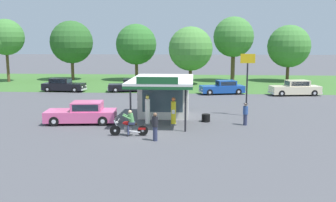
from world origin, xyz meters
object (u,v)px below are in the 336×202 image
Objects in this scene: motorcycle_with_rider at (129,125)px; roadside_pole_sign at (247,74)px; bystander_standing_back_lot at (182,89)px; spare_tire_stack at (206,118)px; parked_car_second_row_spare at (63,85)px; bystander_leaning_by_kiosk at (245,114)px; parked_car_back_row_far_right at (131,86)px; parked_car_back_row_left at (223,88)px; gas_pump_offside at (173,112)px; featured_classic_sedan at (82,113)px; gas_pump_nearside at (148,111)px; bystander_admiring_sedan at (155,126)px; parked_car_back_row_far_left at (295,88)px.

roadside_pole_sign is (7.91, 6.74, 2.59)m from motorcycle_with_rider.
bystander_standing_back_lot is 12.06m from spare_tire_stack.
parked_car_second_row_spare is 3.11× the size of bystander_standing_back_lot.
bystander_leaning_by_kiosk is at bearing -69.60° from bystander_standing_back_lot.
roadside_pole_sign reaches higher than parked_car_back_row_far_right.
parked_car_back_row_far_right is at bearing 173.10° from parked_car_back_row_left.
parked_car_back_row_far_right reaches higher than spare_tire_stack.
gas_pump_offside reaches higher than featured_classic_sedan.
featured_classic_sedan is at bearing -91.90° from parked_car_back_row_far_right.
roadside_pole_sign reaches higher than gas_pump_nearside.
gas_pump_nearside is 8.39m from roadside_pole_sign.
parked_car_back_row_far_right is (-10.37, 1.25, -0.02)m from parked_car_back_row_left.
featured_classic_sedan is at bearing -125.00° from parked_car_back_row_left.
parked_car_back_row_left is 18.20m from parked_car_second_row_spare.
parked_car_second_row_spare is at bearing 177.34° from parked_car_back_row_left.
bystander_leaning_by_kiosk is (11.29, 0.14, 0.11)m from featured_classic_sedan.
bystander_leaning_by_kiosk is at bearing -41.33° from parked_car_second_row_spare.
roadside_pole_sign reaches higher than parked_car_back_row_left.
spare_tire_stack is at bearing 42.48° from motorcycle_with_rider.
parked_car_back_row_far_right is at bearing 88.10° from featured_classic_sedan.
bystander_leaning_by_kiosk is (10.73, -16.72, 0.15)m from parked_car_back_row_far_right.
bystander_admiring_sedan reaches higher than parked_car_back_row_left.
featured_classic_sedan reaches higher than spare_tire_stack.
bystander_admiring_sedan is at bearing -101.13° from gas_pump_offside.
featured_classic_sedan is at bearing -140.89° from parked_car_back_row_far_left.
featured_classic_sedan is at bearing 178.63° from gas_pump_offside.
gas_pump_offside is at bearing -151.02° from spare_tire_stack.
parked_car_back_row_far_left reaches higher than spare_tire_stack.
featured_classic_sedan reaches higher than parked_car_back_row_left.
gas_pump_offside is 21.49m from parked_car_second_row_spare.
parked_car_back_row_left is 3.18× the size of bystander_standing_back_lot.
gas_pump_nearside is 0.37× the size of parked_car_back_row_far_left.
parked_car_back_row_far_right is 18.11m from parked_car_back_row_far_left.
gas_pump_offside is at bearing -90.56° from bystander_standing_back_lot.
gas_pump_offside is at bearing -106.05° from parked_car_back_row_left.
gas_pump_offside reaches higher than parked_car_back_row_far_left.
roadside_pole_sign is at bearing 81.21° from bystander_leaning_by_kiosk.
parked_car_back_row_far_right is at bearing 2.99° from parked_car_second_row_spare.
bystander_admiring_sedan is (5.57, -4.32, 0.18)m from featured_classic_sedan.
spare_tire_stack is (-3.16, -2.40, -2.97)m from roadside_pole_sign.
parked_car_second_row_spare is (-18.18, 0.85, 0.03)m from parked_car_back_row_left.
bystander_standing_back_lot is at bearing 119.18° from roadside_pole_sign.
gas_pump_nearside is at bearing -153.13° from roadside_pole_sign.
roadside_pole_sign reaches higher than gas_pump_offside.
featured_classic_sedan is 8.60× the size of spare_tire_stack.
bystander_leaning_by_kiosk is 7.25m from bystander_admiring_sedan.
bystander_standing_back_lot is at bearing -169.88° from parked_car_back_row_far_left.
parked_car_back_row_left is (4.53, 15.75, -0.20)m from gas_pump_offside.
roadside_pole_sign reaches higher than motorcycle_with_rider.
gas_pump_offside is at bearing 78.87° from bystander_admiring_sedan.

